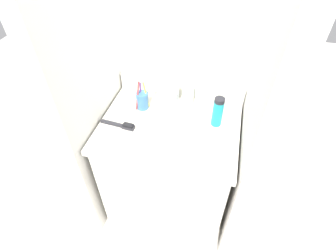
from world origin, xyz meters
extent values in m
plane|color=beige|center=(0.00, 0.00, 0.00)|extent=(6.00, 6.00, 0.00)
cube|color=silver|center=(0.00, 0.33, 1.10)|extent=(0.91, 0.08, 2.20)
cube|color=silver|center=(-0.42, 0.00, 1.10)|extent=(0.08, 0.65, 2.20)
cube|color=silver|center=(0.42, 0.00, 1.10)|extent=(0.08, 0.65, 2.20)
cube|color=silver|center=(0.00, 0.00, 0.36)|extent=(0.70, 0.53, 0.72)
cube|color=silver|center=(-0.17, -0.27, 0.32)|extent=(0.34, 0.02, 0.58)
cube|color=silver|center=(0.18, -0.27, 0.56)|extent=(0.31, 0.02, 0.17)
cube|color=silver|center=(-0.07, -0.29, 0.32)|extent=(0.02, 0.02, 0.09)
cube|color=silver|center=(0.18, -0.29, 0.56)|extent=(0.10, 0.02, 0.01)
cube|color=beige|center=(0.00, 0.00, 0.74)|extent=(0.73, 0.57, 0.03)
ellipsoid|color=#B6B2A4|center=(0.00, 0.00, 0.66)|extent=(0.29, 0.30, 0.17)
cylinder|color=silver|center=(0.00, 0.00, 0.58)|extent=(0.03, 0.03, 0.01)
cube|color=beige|center=(0.00, 0.27, 0.80)|extent=(0.73, 0.02, 0.10)
cube|color=silver|center=(0.00, 0.18, 0.76)|extent=(0.09, 0.06, 0.02)
cylinder|color=silver|center=(0.00, 0.18, 0.81)|extent=(0.02, 0.02, 0.08)
cylinder|color=silver|center=(0.00, 0.15, 0.86)|extent=(0.02, 0.06, 0.02)
sphere|color=silver|center=(0.00, 0.19, 0.87)|extent=(0.03, 0.03, 0.03)
cylinder|color=teal|center=(-0.18, 0.11, 0.80)|extent=(0.07, 0.07, 0.10)
cylinder|color=yellow|center=(-0.16, 0.11, 0.84)|extent=(0.03, 0.02, 0.16)
cube|color=white|center=(-0.15, 0.12, 0.92)|extent=(0.02, 0.02, 0.03)
cylinder|color=purple|center=(-0.19, 0.12, 0.83)|extent=(0.02, 0.02, 0.15)
cube|color=white|center=(-0.20, 0.13, 0.91)|extent=(0.01, 0.02, 0.03)
cylinder|color=#D13838|center=(-0.20, 0.09, 0.84)|extent=(0.03, 0.03, 0.18)
cube|color=white|center=(-0.21, 0.08, 0.93)|extent=(0.02, 0.02, 0.03)
cylinder|color=silver|center=(0.06, 0.20, 0.81)|extent=(0.07, 0.07, 0.13)
cylinder|color=silver|center=(0.06, 0.20, 0.89)|extent=(0.03, 0.03, 0.03)
cylinder|color=silver|center=(0.06, 0.18, 0.91)|extent=(0.01, 0.04, 0.01)
cylinder|color=teal|center=(0.24, 0.07, 0.82)|extent=(0.05, 0.05, 0.15)
cylinder|color=black|center=(0.24, 0.07, 0.91)|extent=(0.05, 0.05, 0.02)
cube|color=#232328|center=(-0.30, -0.07, 0.76)|extent=(0.13, 0.03, 0.01)
cube|color=#232328|center=(-0.20, -0.07, 0.76)|extent=(0.07, 0.04, 0.02)
cube|color=black|center=(-0.20, -0.07, 0.77)|extent=(0.06, 0.03, 0.01)
ellipsoid|color=white|center=(0.25, -0.16, 0.79)|extent=(0.19, 0.16, 0.07)
ellipsoid|color=white|center=(0.29, -0.18, 0.78)|extent=(0.11, 0.11, 0.05)
camera|label=1|loc=(0.24, -0.98, 1.70)|focal=28.00mm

